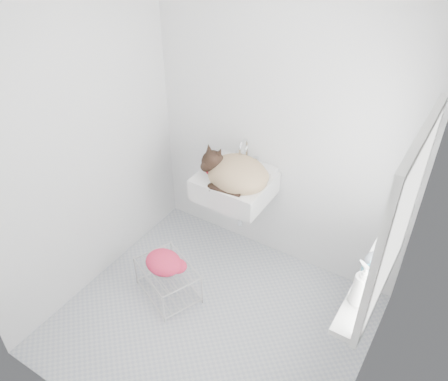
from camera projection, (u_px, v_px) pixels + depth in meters
The scene contains 15 objects.
floor at pixel (211, 323), 3.49m from camera, with size 2.20×2.00×0.02m, color #B4B7BA.
back_wall at pixel (281, 127), 3.44m from camera, with size 2.20×0.02×2.50m, color silver.
right_wall at pixel (389, 261), 2.28m from camera, with size 0.02×2.00×2.50m, color silver.
left_wall at pixel (80, 144), 3.23m from camera, with size 0.02×2.00×2.50m, color silver.
window_glass at pixel (401, 223), 2.37m from camera, with size 0.01×0.80×1.00m, color white.
window_frame at pixel (398, 222), 2.37m from camera, with size 0.04×0.90×1.10m, color white.
windowsill at pixel (368, 285), 2.70m from camera, with size 0.16×0.88×0.04m, color white.
sink at pixel (235, 177), 3.60m from camera, with size 0.57×0.50×0.23m, color silver.
faucet at pixel (246, 152), 3.64m from camera, with size 0.21×0.15×0.21m, color silver, non-canonical shape.
cat at pixel (235, 174), 3.56m from camera, with size 0.55×0.48×0.33m.
wire_rack at pixel (168, 280), 3.65m from camera, with size 0.49×0.34×0.29m, color silver.
towel at pixel (164, 266), 3.54m from camera, with size 0.31×0.22×0.13m, color red.
bottle_a at pixel (358, 302), 2.57m from camera, with size 0.09×0.09×0.24m, color white.
bottle_b at pixel (367, 283), 2.69m from camera, with size 0.08×0.08×0.18m, color teal.
bottle_c at pixel (374, 269), 2.78m from camera, with size 0.14×0.14×0.18m, color #B1BCD0.
Camera 1 is at (1.26, -1.83, 2.88)m, focal length 36.35 mm.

